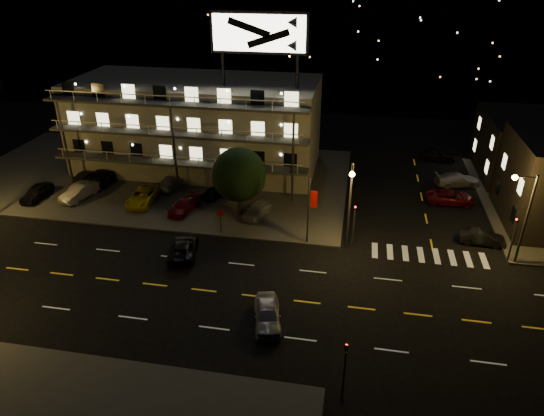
% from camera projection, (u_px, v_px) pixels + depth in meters
% --- Properties ---
extents(ground, '(140.00, 140.00, 0.00)m').
position_uv_depth(ground, '(229.00, 293.00, 36.98)').
color(ground, black).
rests_on(ground, ground).
extents(curb_nw, '(44.00, 24.00, 0.15)m').
position_uv_depth(curb_nw, '(157.00, 176.00, 56.65)').
color(curb_nw, '#3B3B39').
rests_on(curb_nw, ground).
extents(motel, '(28.00, 13.80, 18.10)m').
position_uv_depth(motel, '(198.00, 124.00, 56.97)').
color(motel, '#9B9987').
rests_on(motel, ground).
extents(hill_backdrop, '(120.00, 25.00, 24.00)m').
position_uv_depth(hill_backdrop, '(289.00, 24.00, 92.70)').
color(hill_backdrop, black).
rests_on(hill_backdrop, ground).
extents(streetlight_nc, '(0.44, 1.92, 8.00)m').
position_uv_depth(streetlight_nc, '(350.00, 199.00, 40.28)').
color(streetlight_nc, '#2D2D30').
rests_on(streetlight_nc, ground).
extents(streetlight_ne, '(1.92, 0.44, 8.00)m').
position_uv_depth(streetlight_ne, '(523.00, 210.00, 38.42)').
color(streetlight_ne, '#2D2D30').
rests_on(streetlight_ne, ground).
extents(signal_nw, '(0.20, 0.27, 4.60)m').
position_uv_depth(signal_nw, '(354.00, 221.00, 41.79)').
color(signal_nw, '#2D2D30').
rests_on(signal_nw, ground).
extents(signal_sw, '(0.20, 0.27, 4.60)m').
position_uv_depth(signal_sw, '(345.00, 366.00, 26.94)').
color(signal_sw, '#2D2D30').
rests_on(signal_sw, ground).
extents(signal_ne, '(0.27, 0.20, 4.60)m').
position_uv_depth(signal_ne, '(514.00, 235.00, 39.72)').
color(signal_ne, '#2D2D30').
rests_on(signal_ne, ground).
extents(banner_north, '(0.83, 0.16, 6.40)m').
position_uv_depth(banner_north, '(309.00, 209.00, 41.93)').
color(banner_north, '#2D2D30').
rests_on(banner_north, ground).
extents(stop_sign, '(0.91, 0.11, 2.61)m').
position_uv_depth(stop_sign, '(221.00, 218.00, 44.16)').
color(stop_sign, '#2D2D30').
rests_on(stop_sign, ground).
extents(tree, '(5.43, 5.23, 6.84)m').
position_uv_depth(tree, '(238.00, 176.00, 46.31)').
color(tree, black).
rests_on(tree, curb_nw).
extents(lot_car_0, '(1.78, 4.28, 1.45)m').
position_uv_depth(lot_car_0, '(37.00, 192.00, 50.87)').
color(lot_car_0, black).
rests_on(lot_car_0, curb_nw).
extents(lot_car_1, '(2.67, 4.86, 1.52)m').
position_uv_depth(lot_car_1, '(79.00, 192.00, 50.91)').
color(lot_car_1, '#949499').
rests_on(lot_car_1, curb_nw).
extents(lot_car_2, '(2.56, 5.17, 1.41)m').
position_uv_depth(lot_car_2, '(143.00, 197.00, 49.96)').
color(lot_car_2, gold).
rests_on(lot_car_2, curb_nw).
extents(lot_car_3, '(2.72, 4.59, 1.25)m').
position_uv_depth(lot_car_3, '(184.00, 206.00, 48.28)').
color(lot_car_3, '#5E0D15').
rests_on(lot_car_3, curb_nw).
extents(lot_car_4, '(2.67, 4.23, 1.34)m').
position_uv_depth(lot_car_4, '(257.00, 210.00, 47.39)').
color(lot_car_4, '#949499').
rests_on(lot_car_4, curb_nw).
extents(lot_car_5, '(1.94, 3.88, 1.22)m').
position_uv_depth(lot_car_5, '(88.00, 176.00, 54.86)').
color(lot_car_5, black).
rests_on(lot_car_5, curb_nw).
extents(lot_car_6, '(2.65, 5.44, 1.49)m').
position_uv_depth(lot_car_6, '(103.00, 176.00, 54.70)').
color(lot_car_6, black).
rests_on(lot_car_6, curb_nw).
extents(lot_car_7, '(1.97, 4.49, 1.28)m').
position_uv_depth(lot_car_7, '(170.00, 182.00, 53.41)').
color(lot_car_7, '#949499').
rests_on(lot_car_7, curb_nw).
extents(lot_car_8, '(2.65, 3.87, 1.22)m').
position_uv_depth(lot_car_8, '(215.00, 192.00, 51.25)').
color(lot_car_8, black).
rests_on(lot_car_8, curb_nw).
extents(lot_car_9, '(2.89, 4.31, 1.34)m').
position_uv_depth(lot_car_9, '(233.00, 187.00, 52.20)').
color(lot_car_9, '#5E0D15').
rests_on(lot_car_9, curb_nw).
extents(side_car_0, '(4.05, 1.66, 1.30)m').
position_uv_depth(side_car_0, '(482.00, 238.00, 43.06)').
color(side_car_0, black).
rests_on(side_car_0, ground).
extents(side_car_1, '(5.09, 2.52, 1.39)m').
position_uv_depth(side_car_1, '(450.00, 197.00, 50.20)').
color(side_car_1, '#5E0D15').
rests_on(side_car_1, ground).
extents(side_car_2, '(5.30, 3.14, 1.44)m').
position_uv_depth(side_car_2, '(457.00, 180.00, 54.14)').
color(side_car_2, '#949499').
rests_on(side_car_2, ground).
extents(side_car_3, '(4.46, 2.28, 1.45)m').
position_uv_depth(side_car_3, '(438.00, 155.00, 60.88)').
color(side_car_3, black).
rests_on(side_car_3, ground).
extents(road_car_east, '(2.77, 4.73, 1.51)m').
position_uv_depth(road_car_east, '(267.00, 314.00, 33.66)').
color(road_car_east, '#949499').
rests_on(road_car_east, ground).
extents(road_car_west, '(3.12, 5.14, 1.33)m').
position_uv_depth(road_car_west, '(183.00, 248.00, 41.49)').
color(road_car_west, black).
rests_on(road_car_west, ground).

